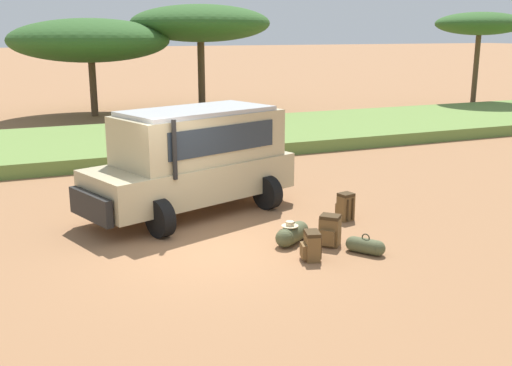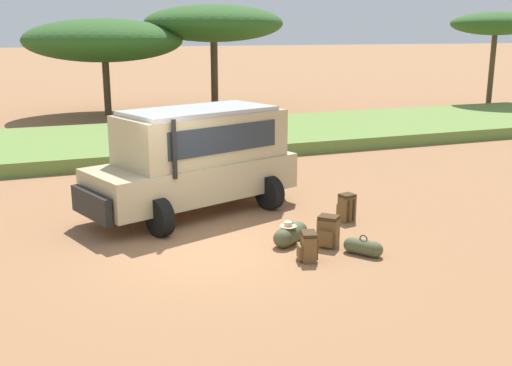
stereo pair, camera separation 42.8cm
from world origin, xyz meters
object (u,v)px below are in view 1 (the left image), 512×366
Objects in this scene: backpack_near_rear_wheel at (311,246)px; acacia_tree_left_mid at (200,24)px; safari_vehicle at (195,158)px; backpack_beside_front_wheel at (330,231)px; acacia_tree_far_left at (90,41)px; backpack_cluster_center at (345,207)px; duffel_bag_low_black_case at (292,234)px; duffel_bag_soft_canvas at (365,246)px; acacia_tree_centre_back at (480,24)px.

backpack_near_rear_wheel is 22.54m from acacia_tree_left_mid.
safari_vehicle reaches higher than backpack_beside_front_wheel.
acacia_tree_far_left is at bearing 94.00° from backpack_beside_front_wheel.
backpack_cluster_center is 2.62m from backpack_near_rear_wheel.
duffel_bag_soft_canvas is at bearing -46.14° from duffel_bag_low_black_case.
acacia_tree_far_left is (-0.77, 21.64, 3.44)m from backpack_near_rear_wheel.
safari_vehicle is 0.70× the size of acacia_tree_far_left.
acacia_tree_left_mid is (4.81, 20.62, 4.35)m from duffel_bag_low_black_case.
backpack_near_rear_wheel is 0.11× the size of acacia_tree_centre_back.
duffel_bag_low_black_case is (-0.62, 0.42, -0.11)m from backpack_beside_front_wheel.
safari_vehicle is 1.06× the size of acacia_tree_centre_back.
backpack_near_rear_wheel is (1.05, -3.82, -1.02)m from safari_vehicle.
backpack_beside_front_wheel is at bearing -138.80° from acacia_tree_centre_back.
duffel_bag_soft_canvas is at bearing -99.86° from acacia_tree_left_mid.
duffel_bag_soft_canvas is (1.12, -0.11, -0.12)m from backpack_near_rear_wheel.
backpack_near_rear_wheel is at bearing -142.31° from backpack_beside_front_wheel.
duffel_bag_low_black_case is 0.12× the size of acacia_tree_left_mid.
acacia_tree_far_left reaches higher than backpack_beside_front_wheel.
duffel_bag_low_black_case is at bearing 133.86° from duffel_bag_soft_canvas.
safari_vehicle is at bearing 145.78° from backpack_cluster_center.
backpack_beside_front_wheel is 0.08× the size of acacia_tree_far_left.
acacia_tree_centre_back is at bearing 41.20° from backpack_beside_front_wheel.
backpack_beside_front_wheel is 0.79m from duffel_bag_soft_canvas.
acacia_tree_far_left reaches higher than duffel_bag_low_black_case.
duffel_bag_low_black_case is at bearing -140.52° from acacia_tree_centre_back.
acacia_tree_centre_back is at bearing 41.07° from backpack_near_rear_wheel.
duffel_bag_soft_canvas is at bearing -5.70° from backpack_near_rear_wheel.
duffel_bag_low_black_case is 1.50m from duffel_bag_soft_canvas.
acacia_tree_left_mid is at bearing 81.26° from backpack_cluster_center.
backpack_cluster_center is at bearing -82.44° from acacia_tree_far_left.
acacia_tree_left_mid is (5.66, -0.05, 0.83)m from acacia_tree_far_left.
safari_vehicle is 3.26m from duffel_bag_low_black_case.
safari_vehicle reaches higher than backpack_cluster_center.
backpack_beside_front_wheel is 1.13× the size of backpack_near_rear_wheel.
acacia_tree_centre_back reaches higher than backpack_cluster_center.
safari_vehicle is 23.73m from acacia_tree_centre_back.
acacia_tree_far_left is 1.05× the size of acacia_tree_left_mid.
backpack_near_rear_wheel is at bearing -74.68° from safari_vehicle.
safari_vehicle is 0.74× the size of acacia_tree_left_mid.
backpack_near_rear_wheel is 21.93m from acacia_tree_far_left.
duffel_bag_soft_canvas is at bearing -136.99° from acacia_tree_centre_back.
backpack_beside_front_wheel is 1.74m from backpack_cluster_center.
backpack_cluster_center is 0.72× the size of duffel_bag_low_black_case.
safari_vehicle is 9.78× the size of backpack_near_rear_wheel.
acacia_tree_left_mid reaches higher than backpack_cluster_center.
duffel_bag_soft_canvas is (0.41, -0.65, -0.16)m from backpack_beside_front_wheel.
safari_vehicle is 6.19× the size of duffel_bag_low_black_case.
safari_vehicle is at bearing 118.09° from backpack_beside_front_wheel.
acacia_tree_left_mid is at bearing 80.14° from duffel_bag_soft_canvas.
backpack_beside_front_wheel is 0.89m from backpack_near_rear_wheel.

